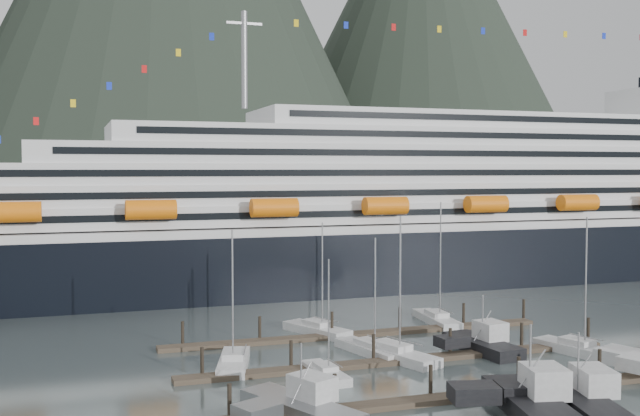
# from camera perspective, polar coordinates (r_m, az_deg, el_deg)

# --- Properties ---
(ground) EXTENTS (1600.00, 1600.00, 0.00)m
(ground) POSITION_cam_1_polar(r_m,az_deg,el_deg) (79.99, 10.67, -11.73)
(ground) COLOR #485554
(ground) RESTS_ON ground
(mountains) EXTENTS (870.00, 440.00, 420.00)m
(mountains) POSITION_cam_1_polar(r_m,az_deg,el_deg) (677.44, -10.92, 15.14)
(mountains) COLOR #222D21
(mountains) RESTS_ON ground
(cruise_ship) EXTENTS (210.00, 30.40, 50.30)m
(cruise_ship) POSITION_cam_1_polar(r_m,az_deg,el_deg) (140.23, 10.43, -0.41)
(cruise_ship) COLOR black
(cruise_ship) RESTS_ON ground
(dock_near) EXTENTS (48.18, 2.28, 3.20)m
(dock_near) POSITION_cam_1_polar(r_m,az_deg,el_deg) (69.24, 11.16, -13.81)
(dock_near) COLOR #43362B
(dock_near) RESTS_ON ground
(dock_mid) EXTENTS (48.18, 2.28, 3.20)m
(dock_mid) POSITION_cam_1_polar(r_m,az_deg,el_deg) (80.35, 6.46, -11.40)
(dock_mid) COLOR #43362B
(dock_mid) RESTS_ON ground
(dock_far) EXTENTS (48.18, 2.28, 3.20)m
(dock_far) POSITION_cam_1_polar(r_m,az_deg,el_deg) (91.96, 2.97, -9.54)
(dock_far) COLOR #43362B
(dock_far) RESTS_ON ground
(sailboat_a) EXTENTS (5.43, 10.16, 14.68)m
(sailboat_a) POSITION_cam_1_polar(r_m,az_deg,el_deg) (78.52, -6.59, -11.65)
(sailboat_a) COLOR #B9B9B9
(sailboat_a) RESTS_ON ground
(sailboat_b) EXTENTS (4.91, 10.26, 13.29)m
(sailboat_b) POSITION_cam_1_polar(r_m,az_deg,el_deg) (83.55, 3.79, -10.75)
(sailboat_b) COLOR #B9B9B9
(sailboat_b) RESTS_ON ground
(sailboat_c) EXTENTS (2.71, 8.20, 12.01)m
(sailboat_c) POSITION_cam_1_polar(r_m,az_deg,el_deg) (74.40, 0.41, -12.49)
(sailboat_c) COLOR #B9B9B9
(sailboat_c) RESTS_ON ground
(sailboat_d) EXTENTS (6.75, 12.53, 15.87)m
(sailboat_d) POSITION_cam_1_polar(r_m,az_deg,el_deg) (81.87, 5.49, -11.03)
(sailboat_d) COLOR #B9B9B9
(sailboat_d) RESTS_ON ground
(sailboat_f) EXTENTS (6.55, 10.09, 14.30)m
(sailboat_f) POSITION_cam_1_polar(r_m,az_deg,el_deg) (93.06, -0.23, -9.30)
(sailboat_f) COLOR #B9B9B9
(sailboat_f) RESTS_ON ground
(sailboat_g) EXTENTS (3.53, 10.97, 16.46)m
(sailboat_g) POSITION_cam_1_polar(r_m,az_deg,el_deg) (100.57, 8.88, -8.41)
(sailboat_g) COLOR #B9B9B9
(sailboat_g) RESTS_ON ground
(sailboat_h) EXTENTS (5.46, 10.38, 15.62)m
(sailboat_h) POSITION_cam_1_polar(r_m,az_deg,el_deg) (88.01, 18.98, -10.18)
(sailboat_h) COLOR #B9B9B9
(sailboat_h) RESTS_ON ground
(trawler_a) EXTENTS (10.28, 12.46, 6.67)m
(trawler_a) POSITION_cam_1_polar(r_m,az_deg,el_deg) (63.21, -1.54, -14.88)
(trawler_a) COLOR gray
(trawler_a) RESTS_ON ground
(trawler_b) EXTENTS (10.24, 13.17, 8.22)m
(trawler_b) POSITION_cam_1_polar(r_m,az_deg,el_deg) (66.40, 15.55, -13.98)
(trawler_b) COLOR black
(trawler_b) RESTS_ON ground
(trawler_c) EXTENTS (10.48, 14.29, 7.06)m
(trawler_c) POSITION_cam_1_polar(r_m,az_deg,el_deg) (69.13, 18.91, -13.43)
(trawler_c) COLOR black
(trawler_c) RESTS_ON ground
(trawler_e) EXTENTS (8.38, 10.98, 6.94)m
(trawler_e) POSITION_cam_1_polar(r_m,az_deg,el_deg) (86.09, 12.20, -10.08)
(trawler_e) COLOR black
(trawler_e) RESTS_ON ground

